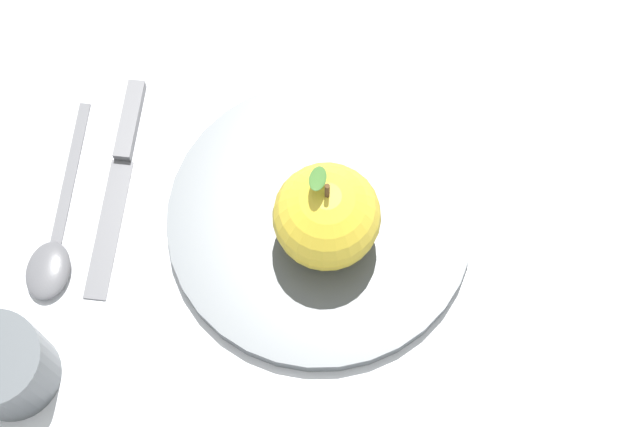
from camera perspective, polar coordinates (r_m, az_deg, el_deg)
The scene contains 6 objects.
ground_plane at distance 0.76m, azimuth -1.03°, elevation -0.17°, with size 2.40×2.40×0.00m, color silver.
dinner_plate at distance 0.75m, azimuth 0.00°, elevation -0.33°, with size 0.24×0.24×0.01m.
apple at distance 0.71m, azimuth 0.52°, elevation -0.09°, with size 0.08×0.08×0.10m.
cup at distance 0.73m, azimuth -18.38°, elevation -8.54°, with size 0.07×0.07×0.06m.
knife at distance 0.79m, azimuth -11.74°, elevation 2.78°, with size 0.14×0.15×0.01m.
spoon at distance 0.78m, azimuth -15.56°, elevation -1.97°, with size 0.14×0.14×0.01m.
Camera 1 is at (-0.22, 0.17, 0.71)m, focal length 53.88 mm.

